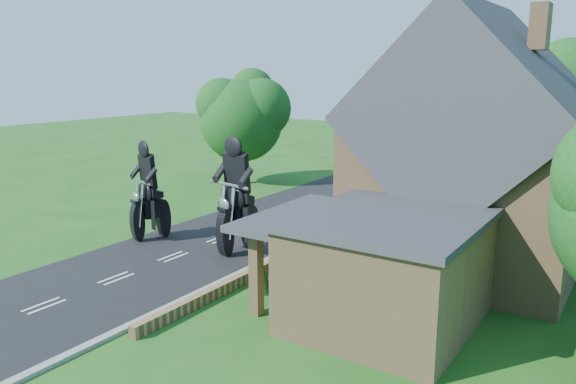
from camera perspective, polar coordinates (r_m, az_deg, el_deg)
The scene contains 16 objects.
ground at distance 24.23m, azimuth -11.59°, elevation -6.49°, with size 120.00×120.00×0.00m, color #1A4E15.
road at distance 24.23m, azimuth -11.59°, elevation -6.47°, with size 7.00×80.00×0.02m, color black.
kerb at distance 21.90m, azimuth -4.73°, elevation -8.16°, with size 0.30×80.00×0.12m, color gray.
garden_wall at distance 25.44m, azimuth 3.41°, elevation -4.87°, with size 0.30×22.00×0.40m, color #9C784F.
house at distance 23.10m, azimuth 18.26°, elevation 3.32°, with size 9.54×8.64×10.24m.
annex at distance 17.65m, azimuth 9.74°, elevation -7.53°, with size 7.05×5.94×3.44m.
tree_behind_left at distance 34.27m, azimuth 19.66°, elevation 8.31°, with size 6.94×6.40×9.16m.
tree_far_road at distance 38.22m, azimuth -4.22°, elevation 7.98°, with size 6.08×5.60×7.84m.
shrub_a at distance 20.05m, azimuth -2.78°, elevation -8.61°, with size 0.90×0.90×1.10m, color #12391A.
shrub_b at distance 21.99m, azimuth 1.09°, elevation -6.68°, with size 0.90×0.90×1.10m, color #12391A.
shrub_c at distance 24.04m, azimuth 4.29°, elevation -5.04°, with size 0.90×0.90×1.10m, color #12391A.
shrub_d at distance 28.35m, azimuth 9.24°, elevation -2.47°, with size 0.90×0.90×1.10m, color #12391A.
shrub_e at distance 30.58m, azimuth 11.17°, elevation -1.46°, with size 0.90×0.90×1.10m, color #12391A.
shrub_f at distance 32.85m, azimuth 12.84°, elevation -0.58°, with size 0.90×0.90×1.10m, color #12391A.
motorcycle_lead at distance 24.16m, azimuth -5.10°, elevation -4.45°, with size 0.41×1.62×1.51m, color black, non-canonical shape.
motorcycle_follow at distance 26.77m, azimuth -13.77°, elevation -3.24°, with size 0.37×1.48×1.38m, color black, non-canonical shape.
Camera 1 is at (16.41, -16.08, 7.70)m, focal length 35.00 mm.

